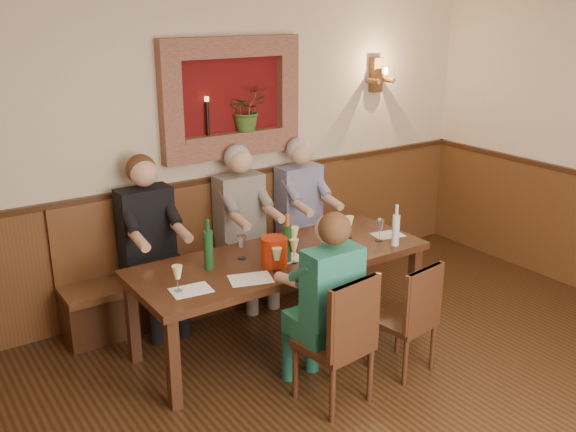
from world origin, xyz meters
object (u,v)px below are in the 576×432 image
Objects in this scene: bench at (225,266)px; person_chair_front at (323,320)px; wine_bottle_green_a at (287,243)px; chair_near_left at (335,365)px; wine_bottle_green_b at (208,249)px; water_bottle at (396,229)px; person_bench_right at (304,226)px; dining_table at (281,265)px; chair_near_right at (404,338)px; person_bench_left at (152,258)px; spittoon_bucket at (274,252)px; person_bench_mid at (245,238)px.

bench is 2.17× the size of person_chair_front.
chair_near_left is at bearing -99.89° from wine_bottle_green_a.
water_bottle is (1.50, -0.42, -0.02)m from wine_bottle_green_b.
water_bottle is at bearing -15.65° from wine_bottle_green_b.
person_bench_right reaches higher than bench.
dining_table is 1.11m from chair_near_right.
person_bench_left is 1.17m from spittoon_bucket.
person_bench_right reaches higher than wine_bottle_green_a.
person_bench_mid is 1.06× the size of person_chair_front.
person_bench_left is 1.03× the size of person_bench_right.
person_bench_mid reaches higher than dining_table.
chair_near_left is at bearing -66.91° from wine_bottle_green_b.
person_bench_right is 1.63m from wine_bottle_green_b.
wine_bottle_green_b is at bearing 171.40° from dining_table.
bench is at bearing 172.61° from person_bench_right.
dining_table is 0.28m from spittoon_bucket.
chair_near_right is 0.76m from person_chair_front.
bench is at bearing 8.20° from person_bench_left.
wine_bottle_green_a is 0.61m from wine_bottle_green_b.
person_bench_right is 6.39× the size of spittoon_bucket.
person_bench_left reaches higher than chair_near_left.
chair_near_right is 0.60× the size of person_bench_mid.
bench is at bearing 55.33° from wine_bottle_green_b.
person_bench_mid is at bearing 122.84° from water_bottle.
chair_near_left is 0.65× the size of person_bench_left.
spittoon_bucket is at bearing 169.74° from water_bottle.
person_bench_right is 1.31m from wine_bottle_green_a.
chair_near_left is (-0.16, -1.86, -0.05)m from bench.
person_chair_front reaches higher than spittoon_bucket.
chair_near_right is at bearing -99.79° from person_bench_right.
wine_bottle_green_b is 1.56m from water_bottle.
wine_bottle_green_a reaches higher than dining_table.
wine_bottle_green_b is (-1.41, -0.75, 0.31)m from person_bench_right.
person_chair_front reaches higher than bench.
person_bench_mid is at bearing -34.29° from bench.
person_chair_front is at bearing -70.15° from person_bench_left.
water_bottle reaches higher than spittoon_bucket.
person_bench_left is at bearing 101.84° from wine_bottle_green_b.
person_bench_left is at bearing 101.66° from chair_near_left.
spittoon_bucket is 0.58× the size of wine_bottle_green_b.
dining_table is at bearing -100.62° from person_bench_mid.
person_bench_right is 3.70× the size of wine_bottle_green_b.
person_bench_left reaches higher than person_chair_front.
person_bench_mid is at bearing -179.96° from person_bench_right.
dining_table is at bearing 78.08° from person_chair_front.
bench is 1.22m from spittoon_bucket.
person_chair_front is (0.58, -1.61, -0.05)m from person_bench_left.
wine_bottle_green_a is 0.96m from water_bottle.
person_bench_left is (-0.59, 1.75, 0.34)m from chair_near_left.
wine_bottle_green_a is at bearing 73.30° from chair_near_left.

